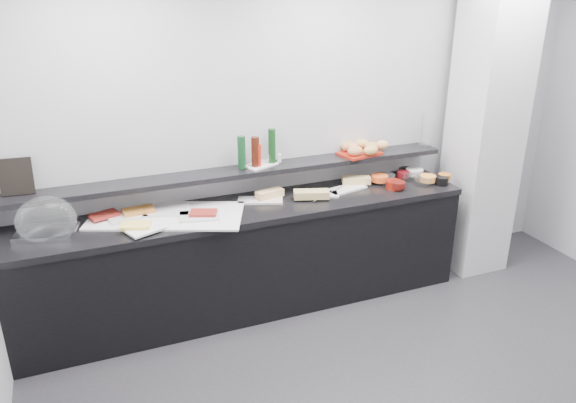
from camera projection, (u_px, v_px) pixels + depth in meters
name	position (u px, v px, depth m)	size (l,w,h in m)	color
back_wall	(314.00, 132.00, 4.71)	(5.00, 0.02, 2.70)	#ACAEB3
column	(486.00, 126.00, 4.92)	(0.50, 0.50, 2.70)	silver
buffet_cabinet	(248.00, 260.00, 4.56)	(3.60, 0.60, 0.85)	black
counter_top	(247.00, 210.00, 4.39)	(3.62, 0.62, 0.05)	black
wall_shelf	(239.00, 172.00, 4.44)	(3.60, 0.25, 0.04)	black
cloche_base	(47.00, 233.00, 3.90)	(0.39, 0.26, 0.04)	#B5B6BC
cloche_dome	(46.00, 220.00, 3.83)	(0.40, 0.26, 0.34)	silver
linen_runner	(167.00, 216.00, 4.20)	(1.13, 0.53, 0.01)	white
platter_meat_a	(127.00, 217.00, 4.14)	(0.27, 0.18, 0.01)	silver
food_meat_a	(104.00, 215.00, 4.13)	(0.20, 0.13, 0.02)	maroon
platter_salmon	(167.00, 211.00, 4.25)	(0.34, 0.22, 0.01)	silver
food_salmon	(139.00, 210.00, 4.21)	(0.23, 0.15, 0.02)	orange
platter_cheese	(146.00, 229.00, 3.95)	(0.27, 0.18, 0.01)	white
food_cheese	(136.00, 225.00, 3.96)	(0.21, 0.13, 0.02)	#F7E060
platter_meat_b	(199.00, 216.00, 4.15)	(0.29, 0.19, 0.01)	silver
food_meat_b	(203.00, 213.00, 4.17)	(0.19, 0.12, 0.02)	maroon
sandwich_plate_left	(260.00, 200.00, 4.48)	(0.36, 0.15, 0.01)	silver
sandwich_food_left	(270.00, 194.00, 4.51)	(0.23, 0.09, 0.06)	#EABE7A
tongs_left	(257.00, 201.00, 4.44)	(0.01, 0.01, 0.16)	silver
sandwich_plate_mid	(319.00, 194.00, 4.60)	(0.32, 0.14, 0.01)	white
sandwich_food_mid	(311.00, 194.00, 4.50)	(0.28, 0.11, 0.06)	tan
tongs_mid	(319.00, 199.00, 4.49)	(0.01, 0.01, 0.16)	silver
sandwich_plate_right	(346.00, 189.00, 4.72)	(0.35, 0.15, 0.01)	white
sandwich_food_right	(356.00, 180.00, 4.81)	(0.24, 0.09, 0.06)	#DCBC73
tongs_right	(337.00, 189.00, 4.68)	(0.01, 0.01, 0.16)	#BABCC1
bowl_glass_fruit	(385.00, 178.00, 4.88)	(0.17, 0.17, 0.07)	white
fill_glass_fruit	(379.00, 178.00, 4.85)	(0.15, 0.15, 0.05)	#F75D21
bowl_black_jam	(406.00, 172.00, 5.03)	(0.14, 0.14, 0.07)	black
fill_black_jam	(403.00, 174.00, 4.94)	(0.11, 0.11, 0.05)	#590C11
bowl_glass_cream	(410.00, 175.00, 4.95)	(0.18, 0.18, 0.07)	white
fill_glass_cream	(414.00, 172.00, 5.00)	(0.15, 0.15, 0.05)	white
bowl_red_jam	(394.00, 185.00, 4.73)	(0.14, 0.14, 0.07)	maroon
fill_red_jam	(398.00, 185.00, 4.70)	(0.12, 0.12, 0.05)	#520F0B
bowl_glass_salmon	(423.00, 181.00, 4.82)	(0.15, 0.15, 0.07)	silver
fill_glass_salmon	(428.00, 178.00, 4.84)	(0.14, 0.14, 0.05)	#F9973C
bowl_black_fruit	(441.00, 181.00, 4.82)	(0.12, 0.12, 0.07)	black
fill_black_fruit	(444.00, 177.00, 4.88)	(0.11, 0.11, 0.05)	orange
framed_print	(16.00, 177.00, 3.90)	(0.22, 0.02, 0.26)	black
print_art	(18.00, 176.00, 3.92)	(0.16, 0.00, 0.22)	beige
condiment_tray	(260.00, 165.00, 4.52)	(0.26, 0.16, 0.01)	white
bottle_green_a	(242.00, 152.00, 4.38)	(0.06, 0.06, 0.26)	#103C1C
bottle_brown	(255.00, 152.00, 4.43)	(0.06, 0.06, 0.24)	#3B140A
bottle_green_b	(272.00, 146.00, 4.51)	(0.06, 0.06, 0.28)	#103A15
bottle_hot	(258.00, 155.00, 4.44)	(0.04, 0.04, 0.18)	red
shaker_salt	(279.00, 158.00, 4.56)	(0.03, 0.03, 0.07)	silver
shaker_pepper	(270.00, 159.00, 4.55)	(0.03, 0.03, 0.07)	white
bread_tray	(359.00, 153.00, 4.80)	(0.34, 0.24, 0.02)	#9E2011
bread_roll_nw	(348.00, 146.00, 4.84)	(0.13, 0.08, 0.08)	#B99946
bread_roll_n	(348.00, 147.00, 4.81)	(0.12, 0.08, 0.08)	#B67045
bread_roll_ne	(362.00, 144.00, 4.89)	(0.13, 0.08, 0.08)	tan
bread_roll_sw	(355.00, 151.00, 4.69)	(0.14, 0.09, 0.08)	#CA864D
bread_roll_s	(371.00, 150.00, 4.71)	(0.14, 0.09, 0.08)	tan
bread_roll_se	(372.00, 147.00, 4.81)	(0.13, 0.08, 0.08)	#B48444
bread_roll_midw	(353.00, 147.00, 4.79)	(0.12, 0.08, 0.08)	#D0814F
bread_roll_mide	(382.00, 145.00, 4.85)	(0.13, 0.08, 0.08)	tan
carafe	(427.00, 130.00, 4.97)	(0.11, 0.11, 0.30)	silver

